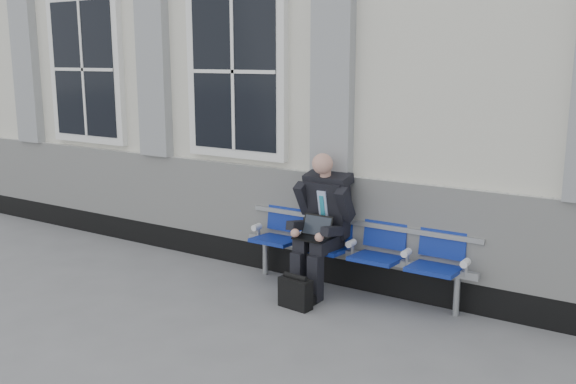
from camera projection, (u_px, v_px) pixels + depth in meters
The scene contains 5 objects.
ground at pixel (127, 294), 6.64m from camera, with size 70.00×70.00×0.00m, color slate.
station_building at pixel (302, 71), 9.04m from camera, with size 14.40×4.40×4.49m.
bench at pixel (354, 242), 6.58m from camera, with size 2.60×0.47×0.91m.
businessman at pixel (322, 218), 6.58m from camera, with size 0.60×0.80×1.46m.
briefcase at pixel (295, 292), 6.25m from camera, with size 0.35×0.18×0.34m.
Camera 1 is at (4.81, -4.37, 2.40)m, focal length 40.00 mm.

